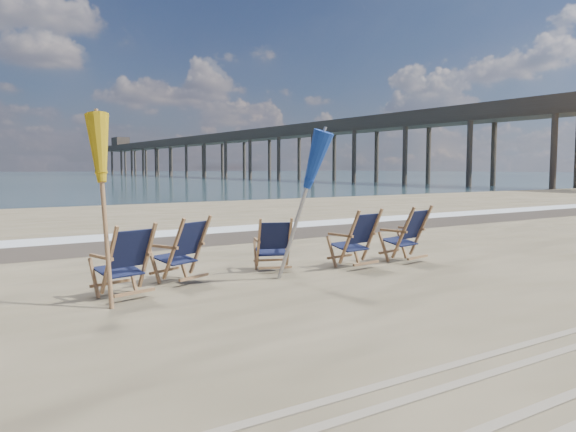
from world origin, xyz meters
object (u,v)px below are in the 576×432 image
beach_chair_2 (289,244)px  beach_chair_4 (421,233)px  umbrella_blue (299,162)px  fishing_pier (241,149)px  beach_chair_3 (372,237)px  umbrella_yellow (103,155)px  beach_chair_0 (147,259)px  beach_chair_1 (200,247)px

beach_chair_2 → beach_chair_4: 2.61m
umbrella_blue → fishing_pier: 82.02m
umbrella_blue → beach_chair_3: bearing=10.0°
umbrella_yellow → fishing_pier: bearing=60.4°
beach_chair_0 → beach_chair_2: bearing=175.0°
beach_chair_0 → beach_chair_4: bearing=165.9°
beach_chair_0 → beach_chair_4: 5.07m
beach_chair_1 → beach_chair_4: 4.10m
beach_chair_4 → umbrella_blue: umbrella_blue is taller
beach_chair_4 → umbrella_blue: (-2.85, -0.28, 1.25)m
beach_chair_4 → beach_chair_0: bearing=-11.5°
umbrella_blue → beach_chair_0: bearing=172.8°
beach_chair_0 → umbrella_blue: umbrella_blue is taller
beach_chair_3 → fishing_pier: (36.56, 72.20, 4.15)m
beach_chair_0 → beach_chair_2: size_ratio=1.10×
beach_chair_1 → beach_chair_2: (1.49, -0.14, -0.05)m
umbrella_blue → fishing_pier: fishing_pier is taller
beach_chair_1 → umbrella_blue: 1.93m
umbrella_blue → fishing_pier: bearing=62.2°
beach_chair_2 → umbrella_yellow: 3.42m
umbrella_yellow → fishing_pier: fishing_pier is taller
umbrella_blue → beach_chair_1: bearing=145.9°
beach_chair_0 → umbrella_yellow: size_ratio=0.41×
beach_chair_4 → fishing_pier: bearing=-127.6°
beach_chair_0 → beach_chair_3: beach_chair_3 is taller
beach_chair_2 → umbrella_blue: bearing=89.1°
umbrella_blue → umbrella_yellow: bearing=178.4°
beach_chair_4 → umbrella_yellow: umbrella_yellow is taller
beach_chair_2 → umbrella_blue: 1.50m
umbrella_yellow → beach_chair_1: bearing=25.1°
beach_chair_1 → umbrella_blue: size_ratio=0.43×
beach_chair_1 → beach_chair_4: (4.07, -0.54, 0.01)m
beach_chair_1 → fishing_pier: fishing_pier is taller
beach_chair_3 → umbrella_blue: 2.13m
beach_chair_2 → beach_chair_1: bearing=15.4°
umbrella_yellow → umbrella_blue: (2.80, -0.08, -0.08)m
beach_chair_0 → beach_chair_2: 2.52m
umbrella_blue → beach_chair_2: bearing=68.2°
beach_chair_4 → beach_chair_2: bearing=-20.3°
beach_chair_0 → umbrella_yellow: 1.48m
beach_chair_0 → fishing_pier: size_ratio=0.01×
beach_chair_2 → beach_chair_4: bearing=-167.9°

